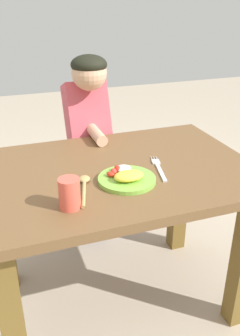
# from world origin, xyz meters

# --- Properties ---
(ground_plane) EXTENTS (8.00, 8.00, 0.00)m
(ground_plane) POSITION_xyz_m (0.00, 0.00, 0.00)
(ground_plane) COLOR #B6A690
(dining_table) EXTENTS (1.09, 0.74, 0.68)m
(dining_table) POSITION_xyz_m (0.00, 0.00, 0.54)
(dining_table) COLOR brown
(dining_table) RESTS_ON ground_plane
(plate) EXTENTS (0.21, 0.21, 0.05)m
(plate) POSITION_xyz_m (0.01, -0.11, 0.69)
(plate) COLOR #80BD44
(plate) RESTS_ON dining_table
(fork) EXTENTS (0.07, 0.22, 0.01)m
(fork) POSITION_xyz_m (0.16, -0.05, 0.68)
(fork) COLOR silver
(fork) RESTS_ON dining_table
(spoon) EXTENTS (0.08, 0.21, 0.02)m
(spoon) POSITION_xyz_m (-0.15, -0.10, 0.68)
(spoon) COLOR tan
(spoon) RESTS_ON dining_table
(drinking_cup) EXTENTS (0.07, 0.07, 0.10)m
(drinking_cup) POSITION_xyz_m (-0.22, -0.22, 0.73)
(drinking_cup) COLOR #EE5A47
(drinking_cup) RESTS_ON dining_table
(person) EXTENTS (0.20, 0.39, 1.04)m
(person) POSITION_xyz_m (0.02, 0.49, 0.55)
(person) COLOR navy
(person) RESTS_ON ground_plane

